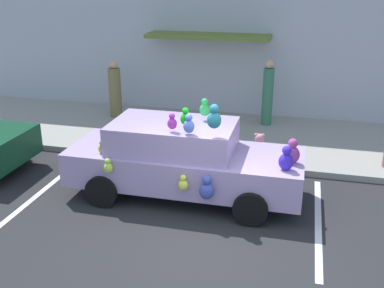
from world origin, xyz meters
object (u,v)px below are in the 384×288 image
plush_covered_car (182,159)px  teddy_bear_on_sidewalk (259,146)px  pedestrian_by_lamp (268,94)px  pedestrian_near_shopfront (115,91)px

plush_covered_car → teddy_bear_on_sidewalk: plush_covered_car is taller
plush_covered_car → pedestrian_by_lamp: size_ratio=2.48×
pedestrian_near_shopfront → pedestrian_by_lamp: bearing=4.3°
pedestrian_by_lamp → plush_covered_car: bearing=-105.3°
teddy_bear_on_sidewalk → pedestrian_near_shopfront: size_ratio=0.35×
plush_covered_car → pedestrian_by_lamp: 4.80m
plush_covered_car → pedestrian_near_shopfront: (-3.25, 4.28, 0.14)m
pedestrian_near_shopfront → teddy_bear_on_sidewalk: bearing=-25.9°
plush_covered_car → teddy_bear_on_sidewalk: (1.33, 2.06, -0.37)m
teddy_bear_on_sidewalk → pedestrian_near_shopfront: bearing=154.1°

